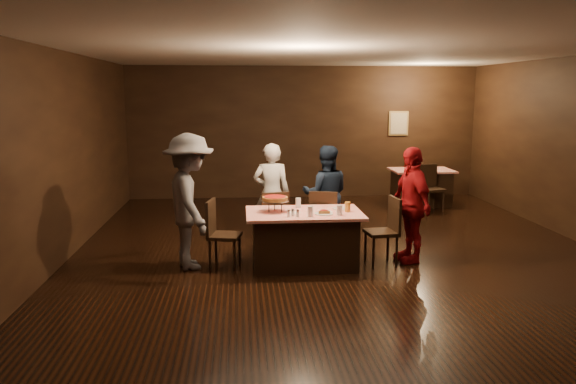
% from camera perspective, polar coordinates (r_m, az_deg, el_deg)
% --- Properties ---
extents(room, '(10.00, 10.04, 3.02)m').
position_cam_1_polar(room, '(7.99, 5.79, 8.14)').
color(room, black).
rests_on(room, ground).
extents(main_table, '(1.60, 1.00, 0.77)m').
position_cam_1_polar(main_table, '(7.86, 1.63, -4.78)').
color(main_table, red).
rests_on(main_table, ground).
extents(back_table, '(1.30, 0.90, 0.77)m').
position_cam_1_polar(back_table, '(12.48, 13.36, 0.49)').
color(back_table, red).
rests_on(back_table, ground).
extents(chair_far_left, '(0.49, 0.49, 0.95)m').
position_cam_1_polar(chair_far_left, '(8.53, -1.61, -2.97)').
color(chair_far_left, black).
rests_on(chair_far_left, ground).
extents(chair_far_right, '(0.51, 0.51, 0.95)m').
position_cam_1_polar(chair_far_right, '(8.62, 3.71, -2.86)').
color(chair_far_right, black).
rests_on(chair_far_right, ground).
extents(chair_end_left, '(0.50, 0.50, 0.95)m').
position_cam_1_polar(chair_end_left, '(7.80, -6.45, -4.28)').
color(chair_end_left, black).
rests_on(chair_end_left, ground).
extents(chair_end_right, '(0.46, 0.46, 0.95)m').
position_cam_1_polar(chair_end_right, '(8.04, 9.46, -3.92)').
color(chair_end_right, black).
rests_on(chair_end_right, ground).
extents(chair_back_near, '(0.50, 0.50, 0.95)m').
position_cam_1_polar(chair_back_near, '(11.81, 14.43, 0.36)').
color(chair_back_near, black).
rests_on(chair_back_near, ground).
extents(chair_back_far, '(0.46, 0.46, 0.95)m').
position_cam_1_polar(chair_back_far, '(13.03, 12.56, 1.32)').
color(chair_back_far, black).
rests_on(chair_back_far, ground).
extents(diner_white_jacket, '(0.63, 0.45, 1.62)m').
position_cam_1_polar(diner_white_jacket, '(8.97, -1.68, -0.15)').
color(diner_white_jacket, silver).
rests_on(diner_white_jacket, ground).
extents(diner_navy_hoodie, '(0.82, 0.67, 1.57)m').
position_cam_1_polar(diner_navy_hoodie, '(9.07, 3.85, -0.21)').
color(diner_navy_hoodie, black).
rests_on(diner_navy_hoodie, ground).
extents(diner_grey_knit, '(1.01, 1.35, 1.86)m').
position_cam_1_polar(diner_grey_knit, '(7.79, -9.94, -0.95)').
color(diner_grey_knit, '#5C5B61').
rests_on(diner_grey_knit, ground).
extents(diner_red_shirt, '(0.57, 1.03, 1.65)m').
position_cam_1_polar(diner_red_shirt, '(8.17, 12.38, -1.26)').
color(diner_red_shirt, '#9D0E13').
rests_on(diner_red_shirt, ground).
extents(pizza_stand, '(0.38, 0.38, 0.22)m').
position_cam_1_polar(pizza_stand, '(7.75, -1.33, -0.70)').
color(pizza_stand, black).
rests_on(pizza_stand, main_table).
extents(plate_with_slice, '(0.25, 0.25, 0.06)m').
position_cam_1_polar(plate_with_slice, '(7.63, 3.66, -2.09)').
color(plate_with_slice, white).
rests_on(plate_with_slice, main_table).
extents(plate_empty, '(0.25, 0.25, 0.01)m').
position_cam_1_polar(plate_empty, '(8.00, 5.44, -1.68)').
color(plate_empty, white).
rests_on(plate_empty, main_table).
extents(glass_front_left, '(0.08, 0.08, 0.14)m').
position_cam_1_polar(glass_front_left, '(7.47, 2.28, -1.98)').
color(glass_front_left, silver).
rests_on(glass_front_left, main_table).
extents(glass_front_right, '(0.08, 0.08, 0.14)m').
position_cam_1_polar(glass_front_right, '(7.58, 5.24, -1.84)').
color(glass_front_right, silver).
rests_on(glass_front_right, main_table).
extents(glass_amber, '(0.08, 0.08, 0.14)m').
position_cam_1_polar(glass_amber, '(7.80, 6.07, -1.52)').
color(glass_amber, '#BF7F26').
rests_on(glass_amber, main_table).
extents(glass_back, '(0.08, 0.08, 0.14)m').
position_cam_1_polar(glass_back, '(8.05, 1.05, -1.11)').
color(glass_back, silver).
rests_on(glass_back, main_table).
extents(condiments, '(0.17, 0.10, 0.09)m').
position_cam_1_polar(condiments, '(7.47, 0.52, -2.14)').
color(condiments, silver).
rests_on(condiments, main_table).
extents(napkin_center, '(0.19, 0.19, 0.01)m').
position_cam_1_polar(napkin_center, '(7.81, 3.83, -1.97)').
color(napkin_center, white).
rests_on(napkin_center, main_table).
extents(napkin_left, '(0.21, 0.21, 0.01)m').
position_cam_1_polar(napkin_left, '(7.71, 0.57, -2.11)').
color(napkin_left, white).
rests_on(napkin_left, main_table).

